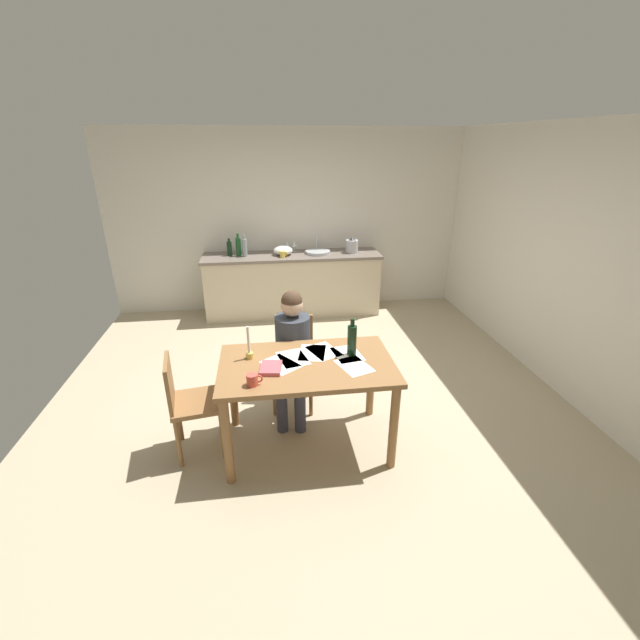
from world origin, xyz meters
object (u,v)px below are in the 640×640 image
chair_at_table (294,357)px  coffee_mug (253,380)px  candlestick (249,350)px  mixing_bowl (283,251)px  bottle_oil (229,248)px  book_magazine (271,368)px  chair_side_empty (189,401)px  wine_glass_near_sink (294,244)px  wine_glass_by_kettle (287,245)px  bottle_wine_red (245,247)px  sink_unit (318,252)px  stovetop_kettle (352,246)px  bottle_vinegar (238,246)px  wine_bottle_on_table (352,340)px  dining_table (307,376)px  person_seated (292,347)px  teacup_on_counter (283,254)px

chair_at_table → coffee_mug: bearing=-111.1°
candlestick → mixing_bowl: size_ratio=1.01×
bottle_oil → candlestick: bearing=-83.7°
book_magazine → chair_side_empty: bearing=178.4°
wine_glass_near_sink → wine_glass_by_kettle: (-0.11, 0.00, 0.00)m
bottle_wine_red → coffee_mug: bearing=-87.6°
book_magazine → sink_unit: (0.76, 3.10, 0.12)m
bottle_oil → stovetop_kettle: (1.76, -0.05, -0.01)m
mixing_bowl → bottle_oil: bearing=175.1°
bottle_vinegar → wine_glass_near_sink: bearing=9.1°
wine_bottle_on_table → mixing_bowl: bearing=97.8°
book_magazine → sink_unit: bearing=84.7°
bottle_wine_red → stovetop_kettle: (1.54, 0.02, -0.03)m
chair_at_table → bottle_vinegar: bottle_vinegar is taller
chair_side_empty → bottle_vinegar: 3.07m
mixing_bowl → wine_glass_near_sink: (0.18, 0.16, 0.05)m
wine_bottle_on_table → sink_unit: 2.94m
bottle_oil → wine_glass_near_sink: bearing=6.1°
bottle_wine_red → dining_table: bearing=-79.5°
person_seated → teacup_on_counter: size_ratio=11.27×
wine_glass_by_kettle → wine_glass_near_sink: bearing=0.0°
wine_glass_near_sink → wine_glass_by_kettle: same height
wine_glass_near_sink → bottle_vinegar: bearing=-170.9°
sink_unit → wine_bottle_on_table: bearing=-92.0°
dining_table → mixing_bowl: size_ratio=5.00×
sink_unit → bottle_wine_red: (-1.04, -0.02, 0.11)m
teacup_on_counter → candlestick: bearing=-98.6°
stovetop_kettle → chair_side_empty: bearing=-123.0°
chair_at_table → sink_unit: bearing=77.2°
chair_at_table → sink_unit: 2.48m
chair_at_table → bottle_wine_red: size_ratio=2.92×
coffee_mug → sink_unit: sink_unit is taller
wine_glass_near_sink → mixing_bowl: bearing=-137.0°
coffee_mug → book_magazine: size_ratio=0.57×
person_seated → stovetop_kettle: size_ratio=5.43×
bottle_oil → wine_glass_by_kettle: bottle_oil is taller
person_seated → bottle_oil: person_seated is taller
person_seated → chair_side_empty: 1.00m
wine_bottle_on_table → bottle_vinegar: bearing=109.1°
stovetop_kettle → wine_glass_by_kettle: (-0.93, 0.15, 0.01)m
candlestick → stovetop_kettle: (1.43, 2.89, 0.13)m
person_seated → candlestick: 0.55m
coffee_mug → bottle_oil: bearing=96.1°
dining_table → bottle_oil: (-0.77, 3.08, 0.33)m
mixing_bowl → stovetop_kettle: stovetop_kettle is taller
chair_side_empty → bottle_oil: bottle_oil is taller
wine_bottle_on_table → bottle_oil: bearing=111.1°
dining_table → bottle_vinegar: size_ratio=4.37×
wine_glass_by_kettle → teacup_on_counter: 0.32m
stovetop_kettle → wine_glass_by_kettle: size_ratio=1.43×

